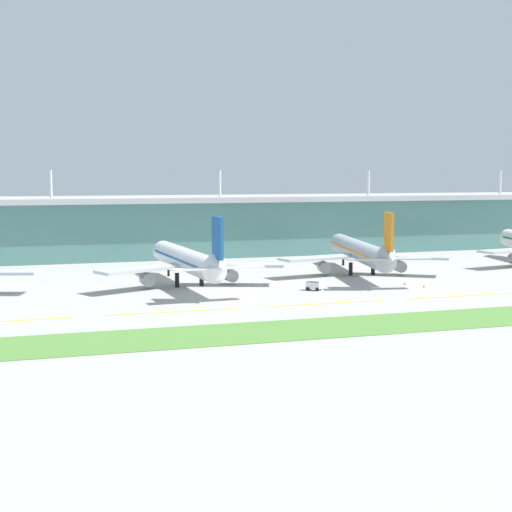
{
  "coord_description": "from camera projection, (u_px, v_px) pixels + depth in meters",
  "views": [
    {
      "loc": [
        -67.63,
        -158.4,
        28.36
      ],
      "look_at": [
        -7.78,
        30.61,
        7.0
      ],
      "focal_mm": 53.77,
      "sensor_mm": 36.0,
      "label": 1
    }
  ],
  "objects": [
    {
      "name": "taxiway_stripe_mid_east",
      "position": [
        461.0,
        296.0,
        177.93
      ],
      "size": [
        28.0,
        0.7,
        0.04
      ],
      "primitive_type": "cube",
      "color": "yellow",
      "rests_on": "ground"
    },
    {
      "name": "ground_plane",
      "position": [
        329.0,
        299.0,
        173.48
      ],
      "size": [
        600.0,
        600.0,
        0.0
      ],
      "primitive_type": "plane",
      "color": "#A8A59E"
    },
    {
      "name": "taxiway_stripe_centre",
      "position": [
        326.0,
        304.0,
        167.72
      ],
      "size": [
        28.0,
        0.7,
        0.04
      ],
      "primitive_type": "cube",
      "color": "yellow",
      "rests_on": "ground"
    },
    {
      "name": "safety_cone_left_wingtip",
      "position": [
        424.0,
        286.0,
        191.93
      ],
      "size": [
        0.56,
        0.56,
        0.7
      ],
      "primitive_type": "cone",
      "color": "orange",
      "rests_on": "ground"
    },
    {
      "name": "grass_verge",
      "position": [
        391.0,
        323.0,
        145.43
      ],
      "size": [
        300.0,
        18.0,
        0.1
      ],
      "primitive_type": "cube",
      "color": "#518438",
      "rests_on": "ground"
    },
    {
      "name": "taxiway_stripe_mid_west",
      "position": [
        173.0,
        312.0,
        157.52
      ],
      "size": [
        28.0,
        0.7,
        0.04
      ],
      "primitive_type": "cube",
      "color": "yellow",
      "rests_on": "ground"
    },
    {
      "name": "safety_cone_nose_front",
      "position": [
        405.0,
        283.0,
        196.18
      ],
      "size": [
        0.56,
        0.56,
        0.7
      ],
      "primitive_type": "cone",
      "color": "orange",
      "rests_on": "ground"
    },
    {
      "name": "baggage_cart",
      "position": [
        314.0,
        285.0,
        186.61
      ],
      "size": [
        3.85,
        3.79,
        2.48
      ],
      "color": "silver",
      "rests_on": "ground"
    },
    {
      "name": "airliner_near_middle",
      "position": [
        188.0,
        261.0,
        193.63
      ],
      "size": [
        48.73,
        59.51,
        18.9
      ],
      "color": "white",
      "rests_on": "ground"
    },
    {
      "name": "airliner_far_middle",
      "position": [
        361.0,
        252.0,
        215.6
      ],
      "size": [
        47.89,
        63.69,
        18.9
      ],
      "color": "#ADB2BC",
      "rests_on": "ground"
    },
    {
      "name": "terminal_building",
      "position": [
        216.0,
        225.0,
        268.8
      ],
      "size": [
        288.0,
        34.0,
        29.55
      ],
      "color": "slate",
      "rests_on": "ground"
    }
  ]
}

